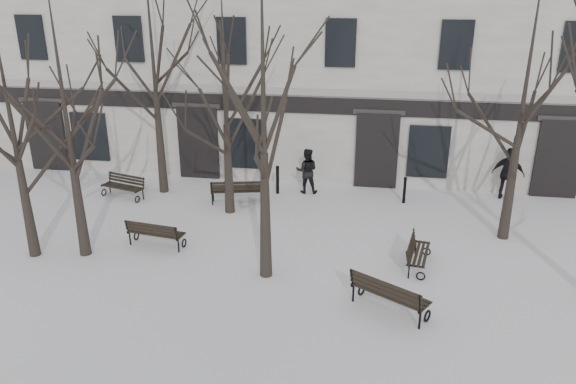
% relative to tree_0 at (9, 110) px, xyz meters
% --- Properties ---
extents(ground, '(100.00, 100.00, 0.00)m').
position_rel_tree_0_xyz_m(ground, '(6.28, -0.67, -4.33)').
color(ground, white).
rests_on(ground, ground).
extents(building, '(40.40, 10.20, 11.40)m').
position_rel_tree_0_xyz_m(building, '(6.28, 12.29, 1.19)').
color(building, silver).
rests_on(building, ground).
extents(tree_0, '(4.85, 4.85, 6.93)m').
position_rel_tree_0_xyz_m(tree_0, '(0.00, 0.00, 0.00)').
color(tree_0, black).
rests_on(tree_0, ground).
extents(tree_1, '(5.18, 5.18, 7.40)m').
position_rel_tree_0_xyz_m(tree_1, '(1.44, 0.28, 0.30)').
color(tree_1, black).
rests_on(tree_1, ground).
extents(tree_2, '(5.82, 5.82, 8.31)m').
position_rel_tree_0_xyz_m(tree_2, '(6.93, -0.12, 0.87)').
color(tree_2, black).
rests_on(tree_2, ground).
extents(tree_4, '(6.10, 6.10, 8.71)m').
position_rel_tree_0_xyz_m(tree_4, '(1.89, 5.51, 1.12)').
color(tree_4, black).
rests_on(tree_4, ground).
extents(tree_5, '(5.16, 5.16, 7.37)m').
position_rel_tree_0_xyz_m(tree_5, '(4.85, 3.99, 0.28)').
color(tree_5, black).
rests_on(tree_5, ground).
extents(tree_6, '(5.48, 5.48, 7.83)m').
position_rel_tree_0_xyz_m(tree_6, '(13.80, 3.35, 0.56)').
color(tree_6, black).
rests_on(tree_6, ground).
extents(bench_1, '(1.80, 0.88, 0.87)m').
position_rel_tree_0_xyz_m(bench_1, '(3.32, 1.04, -3.85)').
color(bench_1, black).
rests_on(bench_1, ground).
extents(bench_2, '(2.00, 1.58, 0.98)m').
position_rel_tree_0_xyz_m(bench_2, '(10.20, -1.44, -3.80)').
color(bench_2, black).
rests_on(bench_2, ground).
extents(bench_3, '(1.74, 1.04, 0.83)m').
position_rel_tree_0_xyz_m(bench_3, '(0.66, 4.72, -3.87)').
color(bench_3, black).
rests_on(bench_3, ground).
extents(bench_4, '(1.92, 1.04, 0.92)m').
position_rel_tree_0_xyz_m(bench_4, '(4.91, 4.80, -3.83)').
color(bench_4, black).
rests_on(bench_4, ground).
extents(bench_5, '(0.84, 1.67, 0.81)m').
position_rel_tree_0_xyz_m(bench_5, '(11.00, 1.04, -3.89)').
color(bench_5, black).
rests_on(bench_5, ground).
extents(bollard_a, '(0.14, 0.14, 1.10)m').
position_rel_tree_0_xyz_m(bollard_a, '(6.18, 5.98, -3.74)').
color(bollard_a, black).
rests_on(bollard_a, ground).
extents(bollard_b, '(0.13, 0.13, 0.99)m').
position_rel_tree_0_xyz_m(bollard_b, '(10.83, 5.76, -3.80)').
color(bollard_b, black).
rests_on(bollard_b, ground).
extents(pedestrian_b, '(0.87, 0.70, 1.71)m').
position_rel_tree_0_xyz_m(pedestrian_b, '(7.24, 6.26, -4.33)').
color(pedestrian_b, black).
rests_on(pedestrian_b, ground).
extents(pedestrian_c, '(1.22, 0.79, 1.93)m').
position_rel_tree_0_xyz_m(pedestrian_c, '(14.50, 6.76, -4.33)').
color(pedestrian_c, black).
rests_on(pedestrian_c, ground).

